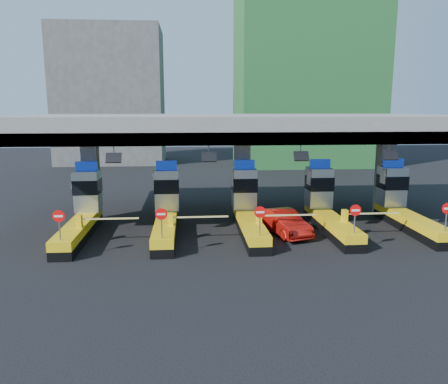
{
  "coord_description": "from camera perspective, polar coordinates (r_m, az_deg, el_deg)",
  "views": [
    {
      "loc": [
        -3.61,
        -26.01,
        7.48
      ],
      "look_at": [
        -1.47,
        0.0,
        2.43
      ],
      "focal_mm": 35.0,
      "sensor_mm": 36.0,
      "label": 1
    }
  ],
  "objects": [
    {
      "name": "toll_lane_far_left",
      "position": [
        27.72,
        -17.93,
        -2.26
      ],
      "size": [
        4.43,
        8.0,
        4.16
      ],
      "color": "black",
      "rests_on": "ground"
    },
    {
      "name": "toll_lane_far_right",
      "position": [
        30.22,
        22.18,
        -1.48
      ],
      "size": [
        4.43,
        8.0,
        4.16
      ],
      "color": "black",
      "rests_on": "ground"
    },
    {
      "name": "ground",
      "position": [
        27.3,
        3.08,
        -4.96
      ],
      "size": [
        120.0,
        120.0,
        0.0
      ],
      "primitive_type": "plane",
      "color": "black",
      "rests_on": "ground"
    },
    {
      "name": "bg_building_scaffold",
      "position": [
        60.42,
        10.75,
        16.96
      ],
      "size": [
        18.0,
        12.0,
        28.0
      ],
      "primitive_type": "cube",
      "color": "#1E5926",
      "rests_on": "ground"
    },
    {
      "name": "toll_lane_center",
      "position": [
        27.22,
        3.03,
        -1.97
      ],
      "size": [
        4.43,
        8.0,
        4.16
      ],
      "color": "black",
      "rests_on": "ground"
    },
    {
      "name": "toll_lane_left",
      "position": [
        27.01,
        -7.54,
        -2.15
      ],
      "size": [
        4.43,
        8.0,
        4.16
      ],
      "color": "black",
      "rests_on": "ground"
    },
    {
      "name": "bg_building_concrete",
      "position": [
        62.89,
        -14.55,
        12.0
      ],
      "size": [
        14.0,
        10.0,
        18.0
      ],
      "primitive_type": "cube",
      "color": "#4C4C49",
      "rests_on": "ground"
    },
    {
      "name": "toll_canopy",
      "position": [
        29.13,
        2.44,
        8.3
      ],
      "size": [
        28.0,
        12.09,
        7.0
      ],
      "color": "slate",
      "rests_on": "ground"
    },
    {
      "name": "toll_lane_right",
      "position": [
        28.32,
        13.11,
        -1.73
      ],
      "size": [
        4.43,
        8.0,
        4.16
      ],
      "color": "black",
      "rests_on": "ground"
    },
    {
      "name": "red_car",
      "position": [
        26.43,
        7.81,
        -3.94
      ],
      "size": [
        2.77,
        4.69,
        1.46
      ],
      "primitive_type": "imported",
      "rotation": [
        0.0,
        0.0,
        0.3
      ],
      "color": "#AA120D",
      "rests_on": "ground"
    }
  ]
}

